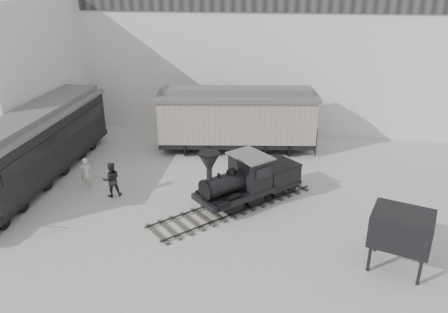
% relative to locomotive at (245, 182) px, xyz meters
% --- Properties ---
extents(ground, '(90.00, 90.00, 0.00)m').
position_rel_locomotive_xyz_m(ground, '(-1.35, -3.43, -1.12)').
color(ground, '#9E9E9B').
extents(north_wall, '(34.00, 2.51, 11.00)m').
position_rel_locomotive_xyz_m(north_wall, '(-1.35, 11.55, 4.43)').
color(north_wall, silver).
rests_on(north_wall, ground).
extents(west_pavilion, '(7.00, 12.11, 9.00)m').
position_rel_locomotive_xyz_m(west_pavilion, '(-15.85, 6.54, 3.37)').
color(west_pavilion, silver).
rests_on(west_pavilion, ground).
extents(locomotive, '(7.39, 7.41, 3.04)m').
position_rel_locomotive_xyz_m(locomotive, '(0.00, 0.00, 0.00)').
color(locomotive, '#3A332E').
rests_on(locomotive, ground).
extents(boxcar, '(10.01, 4.32, 3.97)m').
position_rel_locomotive_xyz_m(boxcar, '(-1.28, 6.92, 0.96)').
color(boxcar, black).
rests_on(boxcar, ground).
extents(passenger_coach, '(3.05, 13.08, 3.48)m').
position_rel_locomotive_xyz_m(passenger_coach, '(-11.13, 1.29, 0.80)').
color(passenger_coach, black).
rests_on(passenger_coach, ground).
extents(visitor_a, '(0.65, 0.46, 1.68)m').
position_rel_locomotive_xyz_m(visitor_a, '(-8.17, 0.39, -0.28)').
color(visitor_a, beige).
rests_on(visitor_a, ground).
extents(visitor_b, '(1.08, 0.99, 1.78)m').
position_rel_locomotive_xyz_m(visitor_b, '(-6.57, -0.24, -0.23)').
color(visitor_b, '#252527').
rests_on(visitor_b, ground).
extents(coal_hopper, '(2.55, 2.31, 2.30)m').
position_rel_locomotive_xyz_m(coal_hopper, '(6.15, -4.07, 0.38)').
color(coal_hopper, black).
rests_on(coal_hopper, ground).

